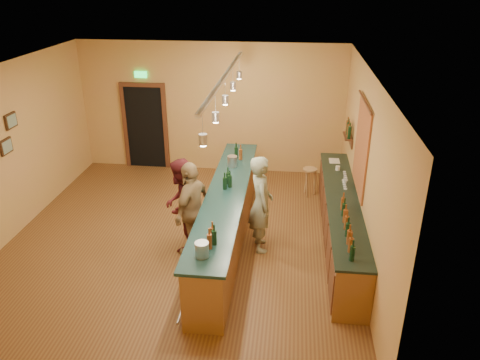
# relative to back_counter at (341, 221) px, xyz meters

# --- Properties ---
(floor) EXTENTS (7.00, 7.00, 0.00)m
(floor) POSITION_rel_back_counter_xyz_m (-2.97, -0.18, -0.49)
(floor) COLOR brown
(floor) RESTS_ON ground
(ceiling) EXTENTS (6.50, 7.00, 0.02)m
(ceiling) POSITION_rel_back_counter_xyz_m (-2.97, -0.18, 2.71)
(ceiling) COLOR silver
(ceiling) RESTS_ON wall_back
(wall_back) EXTENTS (6.50, 0.02, 3.20)m
(wall_back) POSITION_rel_back_counter_xyz_m (-2.97, 3.32, 1.11)
(wall_back) COLOR gold
(wall_back) RESTS_ON floor
(wall_front) EXTENTS (6.50, 0.02, 3.20)m
(wall_front) POSITION_rel_back_counter_xyz_m (-2.97, -3.68, 1.11)
(wall_front) COLOR gold
(wall_front) RESTS_ON floor
(wall_left) EXTENTS (0.02, 7.00, 3.20)m
(wall_left) POSITION_rel_back_counter_xyz_m (-6.22, -0.18, 1.11)
(wall_left) COLOR gold
(wall_left) RESTS_ON floor
(wall_right) EXTENTS (0.02, 7.00, 3.20)m
(wall_right) POSITION_rel_back_counter_xyz_m (0.28, -0.18, 1.11)
(wall_right) COLOR gold
(wall_right) RESTS_ON floor
(doorway) EXTENTS (1.15, 0.09, 2.48)m
(doorway) POSITION_rel_back_counter_xyz_m (-4.67, 3.30, 0.64)
(doorway) COLOR black
(doorway) RESTS_ON wall_back
(tapestry) EXTENTS (0.03, 1.40, 1.60)m
(tapestry) POSITION_rel_back_counter_xyz_m (0.26, 0.22, 1.36)
(tapestry) COLOR maroon
(tapestry) RESTS_ON wall_right
(bottle_shelf) EXTENTS (0.17, 0.55, 0.54)m
(bottle_shelf) POSITION_rel_back_counter_xyz_m (0.20, 1.72, 1.18)
(bottle_shelf) COLOR #512A18
(bottle_shelf) RESTS_ON wall_right
(back_counter) EXTENTS (0.60, 4.55, 1.27)m
(back_counter) POSITION_rel_back_counter_xyz_m (0.00, 0.00, 0.00)
(back_counter) COLOR brown
(back_counter) RESTS_ON floor
(tasting_bar) EXTENTS (0.74, 5.10, 1.38)m
(tasting_bar) POSITION_rel_back_counter_xyz_m (-2.10, -0.18, 0.12)
(tasting_bar) COLOR brown
(tasting_bar) RESTS_ON floor
(pendant_track) EXTENTS (0.11, 4.60, 0.50)m
(pendant_track) POSITION_rel_back_counter_xyz_m (-2.10, -0.18, 2.50)
(pendant_track) COLOR silver
(pendant_track) RESTS_ON ceiling
(bartender) EXTENTS (0.57, 0.74, 1.81)m
(bartender) POSITION_rel_back_counter_xyz_m (-1.46, -0.31, 0.42)
(bartender) COLOR gray
(bartender) RESTS_ON floor
(customer_a) EXTENTS (0.69, 0.86, 1.73)m
(customer_a) POSITION_rel_back_counter_xyz_m (-2.88, -0.44, 0.38)
(customer_a) COLOR #59191E
(customer_a) RESTS_ON floor
(customer_b) EXTENTS (0.72, 1.12, 1.77)m
(customer_b) POSITION_rel_back_counter_xyz_m (-2.65, -0.60, 0.40)
(customer_b) COLOR #997A51
(customer_b) RESTS_ON floor
(bar_stool) EXTENTS (0.32, 0.32, 0.65)m
(bar_stool) POSITION_rel_back_counter_xyz_m (-0.52, 2.02, 0.02)
(bar_stool) COLOR #AE794E
(bar_stool) RESTS_ON floor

